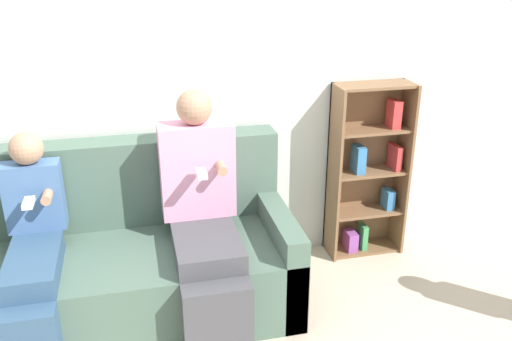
{
  "coord_description": "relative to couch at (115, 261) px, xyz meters",
  "views": [
    {
      "loc": [
        -0.01,
        -2.18,
        1.92
      ],
      "look_at": [
        0.65,
        0.56,
        0.77
      ],
      "focal_mm": 38.0,
      "sensor_mm": 36.0,
      "label": 1
    }
  ],
  "objects": [
    {
      "name": "adult_seated",
      "position": [
        0.49,
        -0.13,
        0.32
      ],
      "size": [
        0.4,
        0.75,
        1.24
      ],
      "color": "#47474C",
      "rests_on": "ground_plane"
    },
    {
      "name": "back_wall",
      "position": [
        0.16,
        0.43,
        0.97
      ],
      "size": [
        10.0,
        0.06,
        2.55
      ],
      "color": "silver",
      "rests_on": "ground_plane"
    },
    {
      "name": "bookshelf",
      "position": [
        1.63,
        0.31,
        0.26
      ],
      "size": [
        0.5,
        0.22,
        1.16
      ],
      "color": "brown",
      "rests_on": "ground_plane"
    },
    {
      "name": "child_seated",
      "position": [
        -0.38,
        -0.18,
        0.23
      ],
      "size": [
        0.3,
        0.76,
        1.06
      ],
      "color": "#335170",
      "rests_on": "ground_plane"
    },
    {
      "name": "couch",
      "position": [
        0.0,
        0.0,
        0.0
      ],
      "size": [
        1.96,
        0.83,
        0.92
      ],
      "color": "#4C6656",
      "rests_on": "ground_plane"
    }
  ]
}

